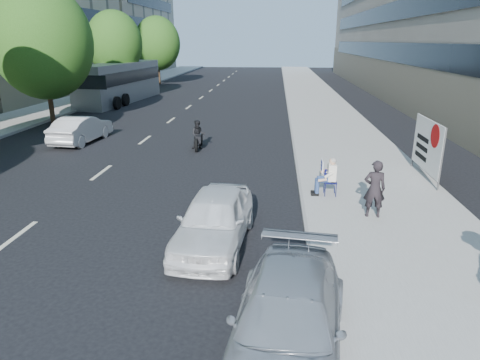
# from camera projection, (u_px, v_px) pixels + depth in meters

# --- Properties ---
(ground) EXTENTS (160.00, 160.00, 0.00)m
(ground) POSITION_uv_depth(u_px,v_px,m) (248.00, 288.00, 9.30)
(ground) COLOR black
(ground) RESTS_ON ground
(near_sidewalk) EXTENTS (5.00, 120.00, 0.15)m
(near_sidewalk) POSITION_uv_depth(u_px,v_px,m) (329.00, 121.00, 27.90)
(near_sidewalk) COLOR #98968E
(near_sidewalk) RESTS_ON ground
(far_sidewalk) EXTENTS (4.50, 120.00, 0.15)m
(far_sidewalk) POSITION_uv_depth(u_px,v_px,m) (25.00, 117.00, 29.55)
(far_sidewalk) COLOR #98968E
(far_sidewalk) RESTS_ON ground
(tree_far_c) EXTENTS (6.00, 6.00, 8.47)m
(tree_far_c) POSITION_uv_depth(u_px,v_px,m) (42.00, 42.00, 25.87)
(tree_far_c) COLOR #382616
(tree_far_c) RESTS_ON ground
(tree_far_d) EXTENTS (4.80, 4.80, 7.65)m
(tree_far_d) POSITION_uv_depth(u_px,v_px,m) (114.00, 43.00, 37.28)
(tree_far_d) COLOR #382616
(tree_far_d) RESTS_ON ground
(tree_far_e) EXTENTS (5.40, 5.40, 7.89)m
(tree_far_e) POSITION_uv_depth(u_px,v_px,m) (157.00, 43.00, 50.57)
(tree_far_e) COLOR #382616
(tree_far_e) RESTS_ON ground
(seated_protester) EXTENTS (0.83, 1.12, 1.31)m
(seated_protester) POSITION_uv_depth(u_px,v_px,m) (328.00, 174.00, 14.24)
(seated_protester) COLOR navy
(seated_protester) RESTS_ON near_sidewalk
(pedestrian_woman) EXTENTS (0.65, 0.44, 1.72)m
(pedestrian_woman) POSITION_uv_depth(u_px,v_px,m) (375.00, 189.00, 12.42)
(pedestrian_woman) COLOR black
(pedestrian_woman) RESTS_ON near_sidewalk
(protest_banner) EXTENTS (0.08, 3.06, 2.20)m
(protest_banner) POSITION_uv_depth(u_px,v_px,m) (427.00, 145.00, 15.91)
(protest_banner) COLOR #4C4C4C
(protest_banner) RESTS_ON near_sidewalk
(parked_sedan) EXTENTS (2.44, 4.80, 1.33)m
(parked_sedan) POSITION_uv_depth(u_px,v_px,m) (288.00, 322.00, 7.11)
(parked_sedan) COLOR #B0B3B8
(parked_sedan) RESTS_ON ground
(white_sedan_near) EXTENTS (1.99, 4.31, 1.43)m
(white_sedan_near) POSITION_uv_depth(u_px,v_px,m) (214.00, 219.00, 11.05)
(white_sedan_near) COLOR white
(white_sedan_near) RESTS_ON ground
(white_sedan_mid) EXTENTS (1.86, 4.36, 1.40)m
(white_sedan_mid) POSITION_uv_depth(u_px,v_px,m) (81.00, 129.00, 22.38)
(white_sedan_mid) COLOR silver
(white_sedan_mid) RESTS_ON ground
(motorcycle) EXTENTS (0.75, 2.05, 1.42)m
(motorcycle) POSITION_uv_depth(u_px,v_px,m) (198.00, 136.00, 21.01)
(motorcycle) COLOR black
(motorcycle) RESTS_ON ground
(bus) EXTENTS (3.72, 12.26, 3.30)m
(bus) POSITION_uv_depth(u_px,v_px,m) (120.00, 83.00, 37.05)
(bus) COLOR slate
(bus) RESTS_ON ground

